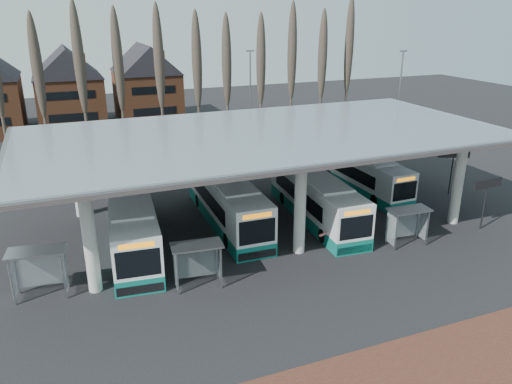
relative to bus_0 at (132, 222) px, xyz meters
name	(u,v)px	position (x,y,z in m)	size (l,w,h in m)	color
ground	(318,270)	(9.28, -7.16, -1.59)	(140.00, 140.00, 0.00)	black
station_canopy	(264,141)	(9.28, 0.84, 4.10)	(32.00, 16.00, 6.34)	#B9BAB5
poplar_row	(176,60)	(9.28, 25.84, 7.19)	(45.10, 1.10, 14.50)	#473D33
townhouse_row	(25,81)	(-6.47, 36.84, 4.35)	(36.80, 10.30, 12.25)	brown
lamp_post_b	(250,99)	(15.28, 18.84, 3.75)	(0.80, 0.16, 10.17)	slate
lamp_post_c	(399,99)	(29.28, 12.84, 3.75)	(0.80, 0.16, 10.17)	slate
bus_0	(132,222)	(0.00, 0.00, 0.00)	(3.73, 12.31, 3.37)	white
bus_1	(227,201)	(6.67, 1.32, -0.01)	(2.91, 12.11, 3.35)	white
bus_2	(315,198)	(12.67, -0.43, -0.06)	(3.30, 11.79, 3.23)	white
bus_3	(361,173)	(19.07, 3.59, -0.16)	(2.49, 10.93, 3.03)	white
shelter_0	(38,262)	(-5.30, -4.09, 0.33)	(3.00, 1.77, 2.64)	gray
shelter_1	(197,255)	(2.46, -6.19, 0.22)	(2.80, 1.60, 2.49)	gray
shelter_2	(407,218)	(16.01, -6.18, 0.18)	(2.70, 1.49, 2.43)	gray
info_sign_0	(487,187)	(22.29, -6.21, 1.38)	(2.38, 0.23, 3.54)	black
info_sign_1	(453,157)	(25.11, -0.01, 1.47)	(2.28, 1.15, 3.64)	black
barrier	(330,231)	(11.59, -4.47, -0.71)	(2.17, 1.00, 1.14)	black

